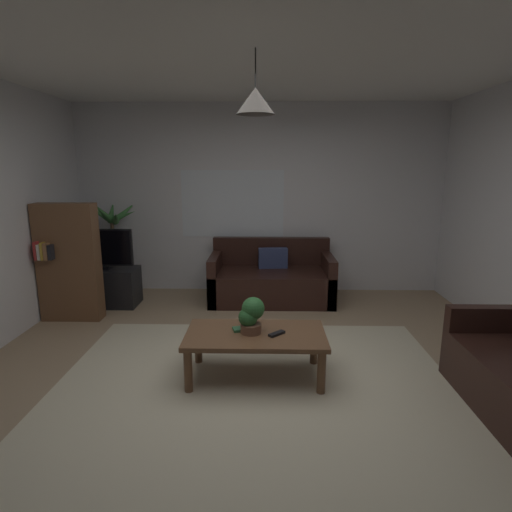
% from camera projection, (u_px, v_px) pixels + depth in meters
% --- Properties ---
extents(floor, '(5.22, 5.49, 0.02)m').
position_uv_depth(floor, '(255.00, 384.00, 3.53)').
color(floor, '#9E8466').
rests_on(floor, ground).
extents(rug, '(3.39, 3.02, 0.01)m').
position_uv_depth(rug, '(255.00, 396.00, 3.33)').
color(rug, beige).
rests_on(rug, ground).
extents(wall_back, '(5.34, 0.06, 2.68)m').
position_uv_depth(wall_back, '(260.00, 200.00, 5.95)').
color(wall_back, silver).
rests_on(wall_back, ground).
extents(ceiling, '(5.22, 5.49, 0.02)m').
position_uv_depth(ceiling, '(255.00, 41.00, 2.95)').
color(ceiling, white).
extents(window_pane, '(1.47, 0.01, 0.95)m').
position_uv_depth(window_pane, '(233.00, 204.00, 5.94)').
color(window_pane, white).
extents(couch_under_window, '(1.66, 0.85, 0.82)m').
position_uv_depth(couch_under_window, '(271.00, 281.00, 5.67)').
color(couch_under_window, black).
rests_on(couch_under_window, ground).
extents(coffee_table, '(1.20, 0.64, 0.41)m').
position_uv_depth(coffee_table, '(255.00, 339.00, 3.57)').
color(coffee_table, brown).
rests_on(coffee_table, ground).
extents(book_on_table_0, '(0.18, 0.14, 0.02)m').
position_uv_depth(book_on_table_0, '(242.00, 329.00, 3.61)').
color(book_on_table_0, '#387247').
rests_on(book_on_table_0, coffee_table).
extents(remote_on_table_0, '(0.15, 0.15, 0.02)m').
position_uv_depth(remote_on_table_0, '(277.00, 334.00, 3.51)').
color(remote_on_table_0, black).
rests_on(remote_on_table_0, coffee_table).
extents(potted_plant_on_table, '(0.23, 0.22, 0.31)m').
position_uv_depth(potted_plant_on_table, '(251.00, 315.00, 3.55)').
color(potted_plant_on_table, brown).
rests_on(potted_plant_on_table, coffee_table).
extents(tv_stand, '(0.90, 0.44, 0.50)m').
position_uv_depth(tv_stand, '(104.00, 287.00, 5.47)').
color(tv_stand, black).
rests_on(tv_stand, ground).
extents(tv, '(0.85, 0.16, 0.53)m').
position_uv_depth(tv, '(100.00, 249.00, 5.33)').
color(tv, black).
rests_on(tv, tv_stand).
extents(potted_palm_corner, '(0.71, 0.80, 1.37)m').
position_uv_depth(potted_palm_corner, '(114.00, 250.00, 5.84)').
color(potted_palm_corner, brown).
rests_on(potted_palm_corner, ground).
extents(bookshelf_corner, '(0.70, 0.31, 1.40)m').
position_uv_depth(bookshelf_corner, '(68.00, 262.00, 4.87)').
color(bookshelf_corner, brown).
rests_on(bookshelf_corner, ground).
extents(pendant_lamp, '(0.30, 0.30, 0.47)m').
position_uv_depth(pendant_lamp, '(255.00, 101.00, 3.15)').
color(pendant_lamp, black).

